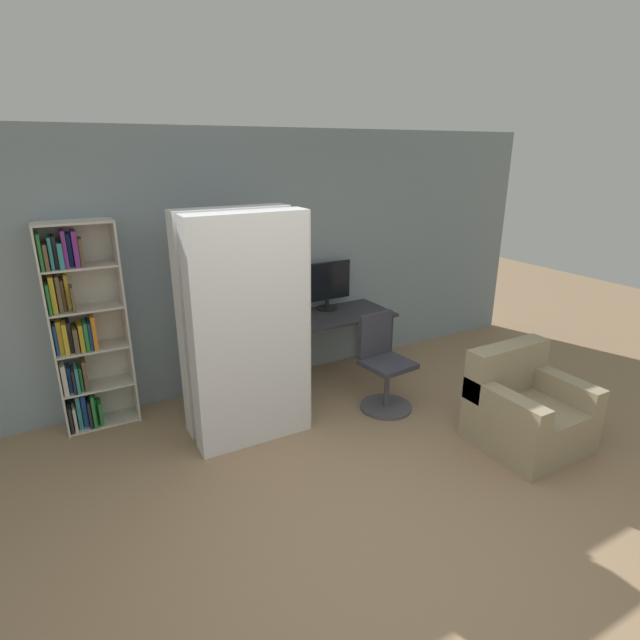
% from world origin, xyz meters
% --- Properties ---
extents(ground_plane, '(16.00, 16.00, 0.00)m').
position_xyz_m(ground_plane, '(0.00, 0.00, 0.00)').
color(ground_plane, '#937556').
extents(wall_back, '(8.00, 0.06, 2.70)m').
position_xyz_m(wall_back, '(0.00, 2.71, 1.35)').
color(wall_back, gray).
rests_on(wall_back, ground).
extents(desk, '(1.34, 0.69, 0.75)m').
position_xyz_m(desk, '(1.02, 2.33, 0.66)').
color(desk, '#2D2D33').
rests_on(desk, ground).
extents(monitor, '(0.59, 0.24, 0.55)m').
position_xyz_m(monitor, '(1.08, 2.54, 1.05)').
color(monitor, black).
rests_on(monitor, desk).
extents(office_chair, '(0.52, 0.52, 0.96)m').
position_xyz_m(office_chair, '(1.12, 1.47, 0.40)').
color(office_chair, '#4C4C51').
rests_on(office_chair, ground).
extents(bookshelf, '(0.64, 0.32, 1.92)m').
position_xyz_m(bookshelf, '(-1.48, 2.55, 0.96)').
color(bookshelf, beige).
rests_on(bookshelf, ground).
extents(mattress_near, '(1.03, 0.25, 2.03)m').
position_xyz_m(mattress_near, '(-0.23, 1.55, 1.02)').
color(mattress_near, silver).
rests_on(mattress_near, ground).
extents(mattress_far, '(1.03, 0.24, 2.03)m').
position_xyz_m(mattress_far, '(-0.23, 1.89, 1.02)').
color(mattress_far, silver).
rests_on(mattress_far, ground).
extents(armchair, '(0.85, 0.80, 0.85)m').
position_xyz_m(armchair, '(1.81, 0.33, 0.32)').
color(armchair, gray).
rests_on(armchair, ground).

